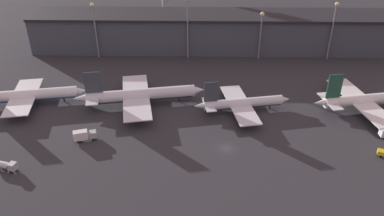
# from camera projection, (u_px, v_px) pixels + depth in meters

# --- Properties ---
(ground) EXTENTS (600.00, 600.00, 0.00)m
(ground) POSITION_uv_depth(u_px,v_px,m) (226.00, 148.00, 113.43)
(ground) COLOR #2D2D33
(terminal_building) EXTENTS (175.72, 23.45, 17.51)m
(terminal_building) POSITION_uv_depth(u_px,v_px,m) (217.00, 31.00, 181.12)
(terminal_building) COLOR #3D424C
(terminal_building) RESTS_ON ground
(airplane_0) EXTENTS (42.23, 29.74, 13.02)m
(airplane_0) POSITION_uv_depth(u_px,v_px,m) (27.00, 95.00, 135.34)
(airplane_0) COLOR white
(airplane_0) RESTS_ON ground
(airplane_1) EXTENTS (47.23, 35.93, 14.08)m
(airplane_1) POSITION_uv_depth(u_px,v_px,m) (140.00, 95.00, 135.05)
(airplane_1) COLOR silver
(airplane_1) RESTS_ON ground
(airplane_2) EXTENTS (34.93, 29.09, 12.20)m
(airplane_2) POSITION_uv_depth(u_px,v_px,m) (242.00, 103.00, 131.38)
(airplane_2) COLOR silver
(airplane_2) RESTS_ON ground
(airplane_3) EXTENTS (37.99, 36.18, 14.36)m
(airplane_3) POSITION_uv_depth(u_px,v_px,m) (363.00, 100.00, 132.69)
(airplane_3) COLOR white
(airplane_3) RESTS_ON ground
(service_vehicle_0) EXTENTS (7.29, 4.25, 3.51)m
(service_vehicle_0) POSITION_uv_depth(u_px,v_px,m) (84.00, 135.00, 116.17)
(service_vehicle_0) COLOR #9EA3A8
(service_vehicle_0) RESTS_ON ground
(service_vehicle_1) EXTENTS (6.85, 3.52, 2.79)m
(service_vehicle_1) POSITION_uv_depth(u_px,v_px,m) (6.00, 165.00, 103.87)
(service_vehicle_1) COLOR #9EA3A8
(service_vehicle_1) RESTS_ON ground
(lamp_post_0) EXTENTS (1.80, 1.80, 25.43)m
(lamp_post_0) POSITION_uv_depth(u_px,v_px,m) (95.00, 23.00, 168.13)
(lamp_post_0) COLOR slate
(lamp_post_0) RESTS_ON ground
(lamp_post_1) EXTENTS (1.80, 1.80, 28.13)m
(lamp_post_1) POSITION_uv_depth(u_px,v_px,m) (188.00, 21.00, 166.63)
(lamp_post_1) COLOR slate
(lamp_post_1) RESTS_ON ground
(lamp_post_2) EXTENTS (1.80, 1.80, 21.81)m
(lamp_post_2) POSITION_uv_depth(u_px,v_px,m) (261.00, 29.00, 167.78)
(lamp_post_2) COLOR slate
(lamp_post_2) RESTS_ON ground
(lamp_post_3) EXTENTS (1.80, 1.80, 26.28)m
(lamp_post_3) POSITION_uv_depth(u_px,v_px,m) (333.00, 24.00, 165.96)
(lamp_post_3) COLOR slate
(lamp_post_3) RESTS_ON ground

